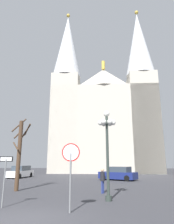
% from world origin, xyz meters
% --- Properties ---
extents(ground_plane, '(120.00, 120.00, 0.00)m').
position_xyz_m(ground_plane, '(0.00, 0.00, 0.00)').
color(ground_plane, '#38383D').
extents(cathedral, '(21.45, 13.49, 35.16)m').
position_xyz_m(cathedral, '(2.86, 33.67, 11.58)').
color(cathedral, '#BCB5A5').
rests_on(cathedral, ground).
extents(stop_sign, '(0.82, 0.10, 2.95)m').
position_xyz_m(stop_sign, '(1.66, 1.29, 2.09)').
color(stop_sign, slate).
rests_on(stop_sign, ground).
extents(one_way_arrow_sign, '(0.63, 0.19, 2.38)m').
position_xyz_m(one_way_arrow_sign, '(-1.71, 1.91, 1.51)').
color(one_way_arrow_sign, slate).
rests_on(one_way_arrow_sign, ground).
extents(street_lamp, '(1.08, 0.98, 5.17)m').
position_xyz_m(street_lamp, '(3.34, 4.09, 3.53)').
color(street_lamp, '#2D3833').
rests_on(street_lamp, ground).
extents(bare_tree, '(1.63, 1.37, 5.67)m').
position_xyz_m(bare_tree, '(-3.49, 7.39, 2.88)').
color(bare_tree, '#473323').
rests_on(bare_tree, ground).
extents(parked_car_near_white, '(2.20, 4.63, 1.57)m').
position_xyz_m(parked_car_near_white, '(-8.43, 19.46, 0.73)').
color(parked_car_near_white, silver).
rests_on(parked_car_near_white, ground).
extents(parked_car_far_navy, '(4.70, 3.63, 1.54)m').
position_xyz_m(parked_car_far_navy, '(4.59, 17.11, 0.72)').
color(parked_car_far_navy, navy).
rests_on(parked_car_far_navy, ground).
extents(pedestrian_walking, '(0.32, 0.32, 1.65)m').
position_xyz_m(pedestrian_walking, '(2.96, 6.83, 0.99)').
color(pedestrian_walking, navy).
rests_on(pedestrian_walking, ground).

